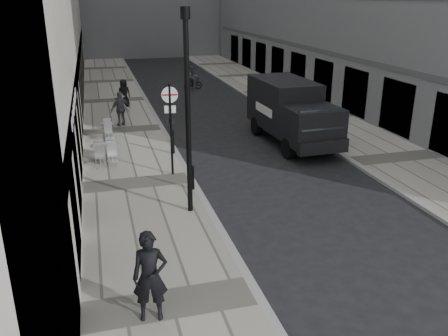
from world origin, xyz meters
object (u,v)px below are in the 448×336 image
at_px(cyclist, 193,81).
at_px(panel_van, 290,109).
at_px(walking_man, 150,277).
at_px(lamppost, 188,104).
at_px(sign_post, 171,118).

bearing_deg(cyclist, panel_van, -105.05).
relative_size(walking_man, lamppost, 0.33).
distance_m(lamppost, panel_van, 9.17).
bearing_deg(panel_van, lamppost, -135.11).
bearing_deg(lamppost, sign_post, 90.00).
distance_m(sign_post, cyclist, 18.23).
distance_m(walking_man, lamppost, 5.99).
bearing_deg(walking_man, panel_van, 62.83).
relative_size(sign_post, cyclist, 2.04).
relative_size(walking_man, sign_post, 0.58).
relative_size(sign_post, panel_van, 0.57).
relative_size(lamppost, cyclist, 3.63).
height_order(walking_man, sign_post, sign_post).
height_order(lamppost, panel_van, lamppost).
height_order(sign_post, panel_van, sign_post).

